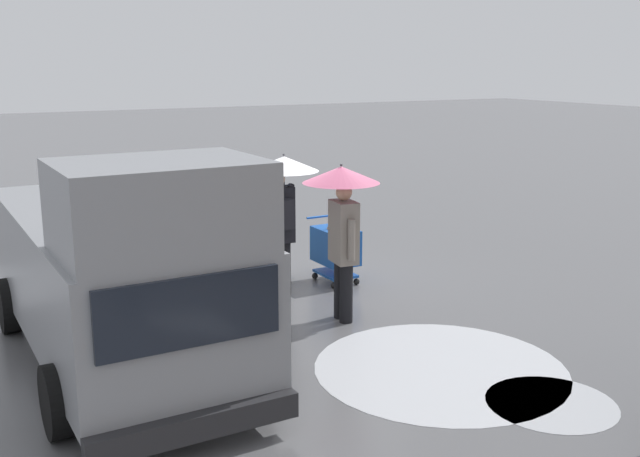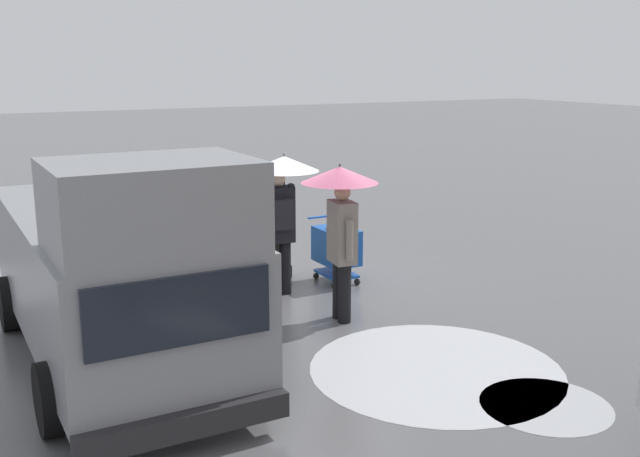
% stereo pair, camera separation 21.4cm
% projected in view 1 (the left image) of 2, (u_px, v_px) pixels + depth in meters
% --- Properties ---
extents(ground_plane, '(90.00, 90.00, 0.00)m').
position_uv_depth(ground_plane, '(315.00, 291.00, 11.47)').
color(ground_plane, '#5B5B5E').
extents(slush_patch_under_van, '(2.92, 2.92, 0.01)m').
position_uv_depth(slush_patch_under_van, '(440.00, 368.00, 8.57)').
color(slush_patch_under_van, silver).
rests_on(slush_patch_under_van, ground).
extents(slush_patch_far_side, '(1.35, 1.35, 0.01)m').
position_uv_depth(slush_patch_far_side, '(551.00, 403.00, 7.69)').
color(slush_patch_far_side, '#ADAFB5').
rests_on(slush_patch_far_side, ground).
extents(cargo_van_parked_right, '(2.26, 5.37, 2.60)m').
position_uv_depth(cargo_van_parked_right, '(119.00, 269.00, 8.38)').
color(cargo_van_parked_right, gray).
rests_on(cargo_van_parked_right, ground).
extents(shopping_cart_vendor, '(0.58, 0.83, 1.04)m').
position_uv_depth(shopping_cart_vendor, '(335.00, 247.00, 11.81)').
color(shopping_cart_vendor, '#1951B2').
rests_on(shopping_cart_vendor, ground).
extents(hand_dolly_boxes, '(0.77, 0.86, 1.32)m').
position_uv_depth(hand_dolly_boxes, '(273.00, 251.00, 11.78)').
color(hand_dolly_boxes, '#515156').
rests_on(hand_dolly_boxes, ground).
extents(pedestrian_pink_side, '(1.04, 1.04, 2.15)m').
position_uv_depth(pedestrian_pink_side, '(281.00, 193.00, 10.96)').
color(pedestrian_pink_side, black).
rests_on(pedestrian_pink_side, ground).
extents(pedestrian_black_side, '(1.04, 1.04, 2.15)m').
position_uv_depth(pedestrian_black_side, '(342.00, 206.00, 9.89)').
color(pedestrian_black_side, black).
rests_on(pedestrian_black_side, ground).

